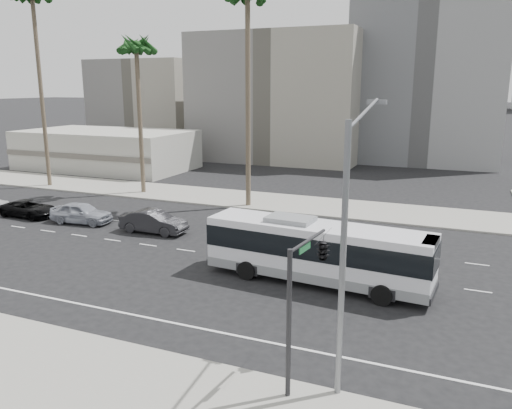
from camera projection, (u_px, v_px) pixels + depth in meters
The scene contains 15 objects.
ground at pixel (226, 256), 32.72m from camera, with size 700.00×700.00×0.00m, color black.
sidewalk_north at pixel (299, 204), 46.64m from camera, with size 120.00×7.00×0.15m, color gray.
sidewalk_south at pixel (44, 381), 18.76m from camera, with size 120.00×7.00×0.15m, color gray.
commercial_low at pixel (107, 150), 66.69m from camera, with size 22.00×12.16×5.00m.
midrise_beige_west at pixel (284, 98), 75.60m from camera, with size 24.00×18.00×18.00m, color slate.
midrise_gray_center at pixel (430, 70), 73.53m from camera, with size 20.00×20.00×26.00m, color slate.
midrise_beige_far at pixel (156, 104), 90.11m from camera, with size 18.00×16.00×15.00m, color slate.
civic_tower at pixel (442, 27), 249.41m from camera, with size 42.00×42.00×129.00m.
city_bus at pixel (317, 250), 27.93m from camera, with size 12.75×3.79×3.61m.
car_a at pixel (154, 222), 37.77m from camera, with size 5.13×1.79×1.69m, color black.
car_b at pixel (81, 213), 40.38m from camera, with size 4.98×2.01×1.70m, color #969AA5.
car_c at pixel (29, 209), 42.41m from camera, with size 5.03×2.32×1.40m, color black.
streetlight_corner at pixel (348, 236), 17.17m from camera, with size 0.83×4.81×10.22m.
traffic_signal at pixel (320, 253), 18.99m from camera, with size 2.57×3.43×5.53m.
palm_mid at pixel (136, 49), 48.58m from camera, with size 5.08×5.08×15.70m.
Camera 1 is at (13.67, -27.98, 10.75)m, focal length 35.51 mm.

